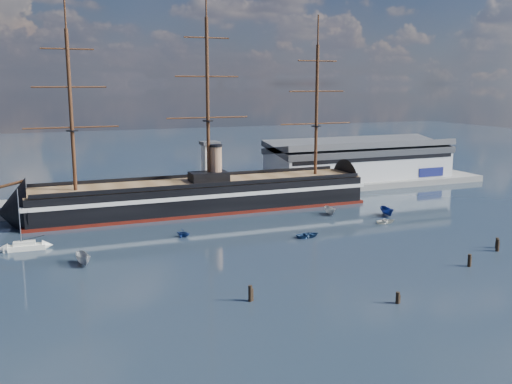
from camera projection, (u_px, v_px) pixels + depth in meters
name	position (u px, v px, depth m)	size (l,w,h in m)	color
ground	(241.00, 226.00, 135.34)	(600.00, 600.00, 0.00)	#1B2D3D
quay	(230.00, 196.00, 171.78)	(180.00, 18.00, 2.00)	slate
warehouse	(359.00, 160.00, 191.94)	(63.00, 21.00, 11.60)	#B7BABC
quay_tower	(210.00, 166.00, 164.61)	(5.00, 5.00, 15.00)	silver
warship	(196.00, 196.00, 150.76)	(112.96, 17.11, 53.94)	black
sailboat	(24.00, 246.00, 115.70)	(8.07, 2.81, 12.70)	silver
motorboat_a	(84.00, 265.00, 106.33)	(6.93, 2.54, 2.77)	gray
motorboat_b	(308.00, 237.00, 125.42)	(3.36, 1.34, 1.57)	navy
motorboat_c	(330.00, 215.00, 147.04)	(6.32, 2.32, 2.53)	gray
motorboat_d	(183.00, 237.00, 125.83)	(5.44, 2.36, 2.00)	navy
motorboat_e	(386.00, 223.00, 138.31)	(3.06, 1.22, 1.43)	silver
motorboat_f	(387.00, 216.00, 145.95)	(6.91, 2.53, 2.76)	navy
piling_near_left	(250.00, 301.00, 88.55)	(0.64, 0.64, 3.27)	black
piling_near_mid	(397.00, 303.00, 87.65)	(0.64, 0.64, 2.53)	black
piling_near_right	(469.00, 267.00, 105.35)	(0.64, 0.64, 3.06)	black
piling_far_right	(497.00, 248.00, 117.15)	(0.64, 0.64, 2.93)	black
piling_extra	(497.00, 251.00, 114.98)	(0.64, 0.64, 3.25)	black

